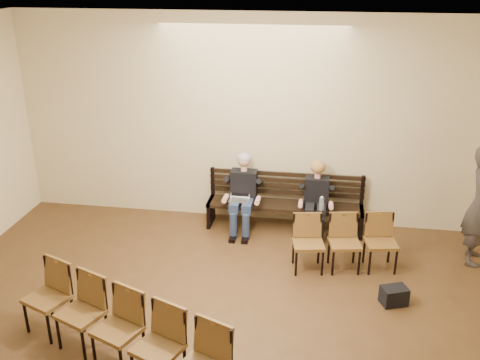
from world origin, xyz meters
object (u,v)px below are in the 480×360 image
(bench, at_px, (284,216))
(seated_woman, at_px, (316,203))
(water_bottle, at_px, (321,210))
(chair_row_front, at_px, (345,244))
(laptop, at_px, (239,201))
(bag, at_px, (394,296))
(seated_man, at_px, (243,194))
(chair_row_back, at_px, (117,331))

(bench, xyz_separation_m, seated_woman, (0.51, -0.12, 0.34))
(bench, xyz_separation_m, water_bottle, (0.60, -0.41, 0.35))
(seated_woman, xyz_separation_m, chair_row_front, (0.45, -1.04, -0.15))
(laptop, height_order, chair_row_front, chair_row_front)
(bench, relative_size, seated_woman, 2.31)
(seated_woman, distance_m, bag, 2.16)
(seated_woman, bearing_deg, seated_man, 180.00)
(seated_woman, xyz_separation_m, water_bottle, (0.09, -0.29, 0.01))
(laptop, relative_size, chair_row_front, 0.22)
(seated_man, xyz_separation_m, chair_row_front, (1.65, -1.04, -0.23))
(water_bottle, height_order, chair_row_back, chair_row_back)
(seated_woman, bearing_deg, bag, -58.98)
(water_bottle, relative_size, chair_row_back, 0.09)
(bench, bearing_deg, chair_row_back, -113.41)
(bench, bearing_deg, water_bottle, -33.92)
(seated_man, bearing_deg, laptop, -107.25)
(water_bottle, bearing_deg, laptop, 173.99)
(bench, height_order, chair_row_back, chair_row_back)
(chair_row_front, bearing_deg, chair_row_back, -146.41)
(bag, relative_size, chair_row_back, 0.12)
(bench, bearing_deg, bag, -50.30)
(bag, xyz_separation_m, chair_row_front, (-0.64, 0.78, 0.29))
(laptop, relative_size, water_bottle, 1.33)
(water_bottle, height_order, bag, water_bottle)
(seated_woman, height_order, bag, seated_woman)
(chair_row_front, bearing_deg, bag, -60.74)
(seated_man, height_order, seated_woman, seated_man)
(water_bottle, relative_size, chair_row_front, 0.16)
(chair_row_back, bearing_deg, seated_man, 98.57)
(bench, height_order, bag, bench)
(water_bottle, distance_m, bag, 1.88)
(bag, distance_m, chair_row_front, 1.05)
(chair_row_front, height_order, chair_row_back, chair_row_back)
(seated_man, distance_m, seated_woman, 1.20)
(bench, height_order, water_bottle, water_bottle)
(laptop, bearing_deg, chair_row_back, -96.05)
(seated_man, height_order, chair_row_back, seated_man)
(laptop, xyz_separation_m, water_bottle, (1.33, -0.14, 0.00))
(chair_row_front, xyz_separation_m, chair_row_back, (-2.51, -2.42, 0.03))
(seated_man, distance_m, laptop, 0.17)
(bag, bearing_deg, water_bottle, 123.26)
(chair_row_front, bearing_deg, seated_man, 137.43)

